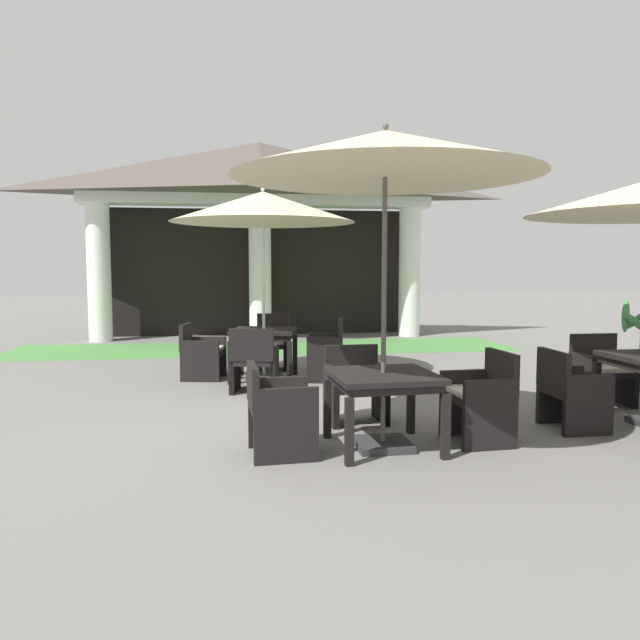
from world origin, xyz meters
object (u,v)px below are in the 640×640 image
at_px(patio_chair_mid_left_north, 272,344).
at_px(terracotta_urn, 205,353).
at_px(patio_chair_mid_right_west, 571,392).
at_px(patio_chair_near_foreground_west, 278,410).
at_px(patio_chair_mid_left_west, 201,353).
at_px(patio_chair_mid_left_south, 254,362).
at_px(patio_table_near_foreground, 383,383).
at_px(patio_chair_mid_left_east, 328,352).
at_px(patio_chair_near_foreground_east, 481,399).
at_px(patio_chair_near_foreground_north, 355,386).
at_px(patio_umbrella_near_foreground, 385,155).
at_px(patio_table_mid_left, 264,336).
at_px(patio_umbrella_mid_left, 263,208).
at_px(patio_chair_mid_right_north, 601,372).

xyz_separation_m(patio_chair_mid_left_north, terracotta_urn, (-1.13, 0.94, -0.25)).
bearing_deg(patio_chair_mid_right_west, patio_chair_near_foreground_west, -82.08).
height_order(patio_chair_near_foreground_west, patio_chair_mid_left_west, patio_chair_mid_left_west).
xyz_separation_m(patio_chair_mid_left_south, patio_chair_mid_left_north, (0.37, 1.86, -0.01)).
height_order(patio_table_near_foreground, patio_chair_mid_left_west, patio_chair_mid_left_west).
bearing_deg(terracotta_urn, patio_chair_mid_left_east, -47.56).
height_order(patio_chair_near_foreground_east, patio_chair_mid_left_east, patio_chair_mid_left_east).
distance_m(patio_chair_mid_left_north, patio_chair_mid_left_west, 1.34).
distance_m(patio_chair_mid_left_east, patio_chair_mid_left_west, 1.89).
bearing_deg(patio_chair_mid_left_south, patio_chair_near_foreground_north, -48.02).
distance_m(patio_umbrella_near_foreground, patio_table_mid_left, 4.24).
bearing_deg(patio_chair_mid_left_west, patio_chair_near_foreground_north, 43.17).
bearing_deg(patio_chair_near_foreground_east, patio_umbrella_mid_left, 24.34).
bearing_deg(patio_table_near_foreground, patio_chair_mid_left_north, 98.78).
distance_m(patio_chair_mid_left_south, patio_chair_mid_right_north, 4.36).
relative_size(patio_chair_mid_left_south, patio_chair_mid_left_east, 0.97).
relative_size(patio_umbrella_near_foreground, patio_chair_near_foreground_west, 3.59).
xyz_separation_m(patio_table_near_foreground, patio_chair_mid_right_west, (2.08, 0.35, -0.22)).
xyz_separation_m(patio_chair_near_foreground_east, terracotta_urn, (-2.81, 5.44, -0.26)).
bearing_deg(patio_chair_near_foreground_west, patio_table_mid_left, 175.48).
relative_size(patio_table_near_foreground, patio_umbrella_mid_left, 0.35).
xyz_separation_m(patio_chair_near_foreground_west, terracotta_urn, (-0.87, 5.55, -0.25)).
distance_m(patio_chair_near_foreground_north, patio_chair_mid_left_south, 2.00).
xyz_separation_m(patio_chair_mid_left_north, patio_chair_mid_left_west, (-1.11, -0.74, -0.02)).
bearing_deg(patio_chair_mid_left_west, terracotta_urn, -167.93).
height_order(patio_umbrella_near_foreground, patio_chair_mid_left_east, patio_umbrella_near_foreground).
xyz_separation_m(patio_chair_mid_left_west, patio_chair_mid_right_west, (3.89, -3.46, 0.01)).
relative_size(patio_table_near_foreground, patio_umbrella_near_foreground, 0.33).
distance_m(patio_chair_mid_left_east, patio_chair_mid_left_north, 1.34).
bearing_deg(patio_umbrella_near_foreground, patio_umbrella_mid_left, 103.79).
bearing_deg(patio_chair_mid_left_south, patio_chair_near_foreground_west, -76.51).
xyz_separation_m(patio_chair_mid_left_west, patio_chair_mid_right_north, (4.88, -2.48, 0.02)).
height_order(patio_umbrella_near_foreground, patio_table_mid_left, patio_umbrella_near_foreground).
bearing_deg(patio_chair_mid_right_north, patio_table_near_foreground, 23.76).
relative_size(patio_table_mid_left, patio_chair_mid_left_south, 1.23).
bearing_deg(patio_table_near_foreground, patio_table_mid_left, 103.79).
xyz_separation_m(patio_umbrella_mid_left, patio_chair_mid_left_north, (0.19, 0.93, -2.12)).
xyz_separation_m(patio_chair_near_foreground_north, patio_chair_mid_left_north, (-0.65, 3.58, 0.01)).
height_order(patio_table_near_foreground, patio_umbrella_near_foreground, patio_umbrella_near_foreground).
xyz_separation_m(patio_chair_near_foreground_north, patio_chair_mid_right_north, (3.12, 0.35, 0.01)).
height_order(patio_chair_near_foreground_east, terracotta_urn, patio_chair_near_foreground_east).
bearing_deg(patio_chair_mid_left_east, patio_table_near_foreground, -169.31).
distance_m(patio_chair_near_foreground_west, patio_umbrella_mid_left, 4.25).
bearing_deg(patio_chair_mid_left_west, patio_chair_mid_right_west, 59.72).
bearing_deg(patio_chair_near_foreground_east, patio_umbrella_near_foreground, 90.00).
bearing_deg(patio_chair_near_foreground_north, patio_umbrella_mid_left, -75.76).
height_order(patio_chair_near_foreground_west, patio_chair_mid_right_west, patio_chair_mid_right_west).
bearing_deg(patio_chair_mid_right_north, patio_chair_near_foreground_east, 31.69).
distance_m(patio_umbrella_mid_left, terracotta_urn, 3.16).
bearing_deg(patio_umbrella_mid_left, patio_chair_mid_left_east, -11.33).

